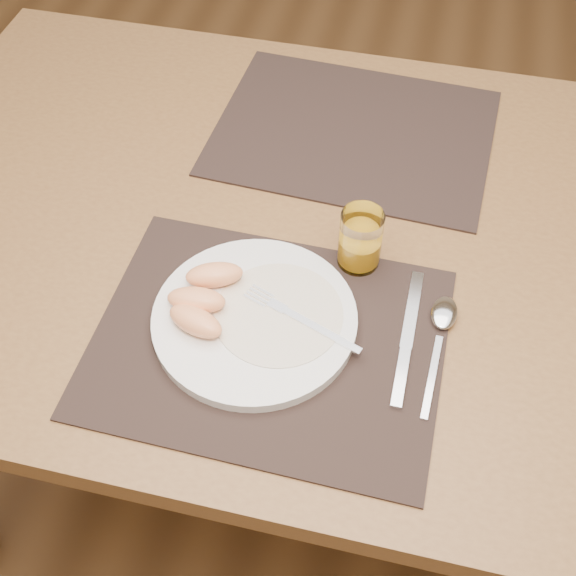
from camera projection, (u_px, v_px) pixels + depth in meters
The scene contains 11 objects.
ground at pixel (309, 451), 1.66m from camera, with size 5.00×5.00×0.00m, color brown.
table at pixel (319, 262), 1.13m from camera, with size 1.40×0.90×0.75m.
placemat_near at pixel (269, 341), 0.94m from camera, with size 0.45×0.35×0.00m, color black.
placemat_far at pixel (353, 132), 1.20m from camera, with size 0.45×0.35×0.00m, color black.
plate at pixel (255, 319), 0.95m from camera, with size 0.27×0.27×0.02m, color white.
plate_dressing at pixel (279, 313), 0.94m from camera, with size 0.17×0.17×0.00m.
fork at pixel (292, 315), 0.94m from camera, with size 0.17×0.08×0.00m.
knife at pixel (406, 347), 0.93m from camera, with size 0.02×0.22×0.01m.
spoon at pixel (443, 322), 0.95m from camera, with size 0.04×0.19×0.01m.
juice_glass at pixel (360, 242), 0.99m from camera, with size 0.06×0.06×0.09m.
grapefruit_wedges at pixel (202, 298), 0.94m from camera, with size 0.09×0.14×0.03m.
Camera 1 is at (0.12, -0.73, 1.53)m, focal length 45.00 mm.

